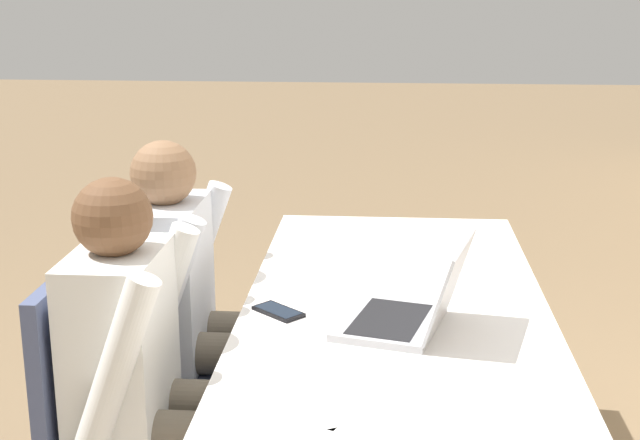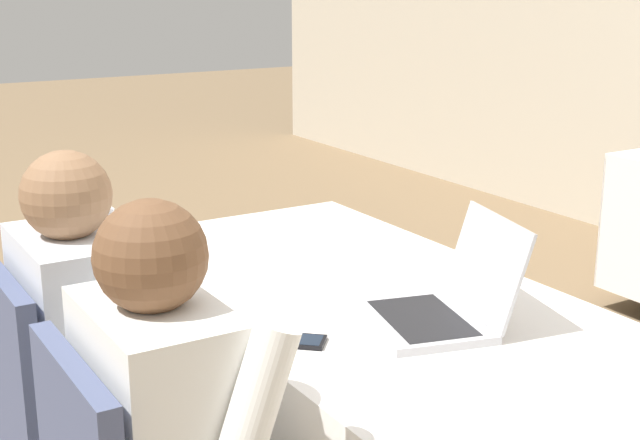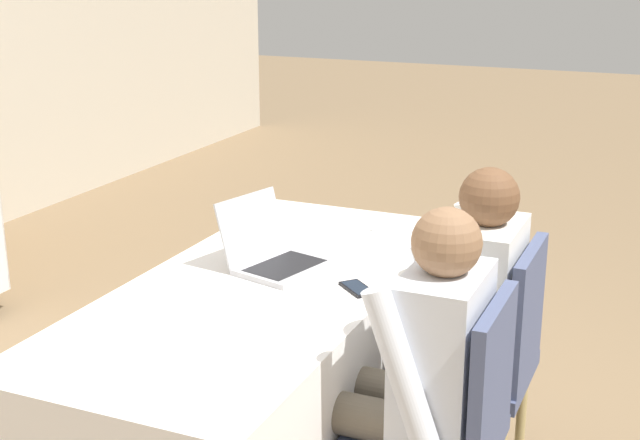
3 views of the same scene
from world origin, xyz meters
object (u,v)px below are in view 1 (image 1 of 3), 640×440
Objects in this scene: person_checkered_shirt at (194,300)px; person_white_shirt at (151,369)px; chair_near_right at (116,423)px; chair_near_left at (163,346)px; laptop at (407,311)px; cell_phone at (278,311)px.

person_checkered_shirt is 1.00× the size of person_white_shirt.
person_checkered_shirt reaches higher than chair_near_right.
chair_near_left is at bearing 90.00° from person_checkered_shirt.
person_checkered_shirt is at bearing -106.77° from laptop.
cell_phone is at bearing -88.70° from laptop.
laptop reaches higher than chair_near_right.
cell_phone is 0.45m from person_checkered_shirt.
person_white_shirt reaches higher than chair_near_right.
laptop is at bearing -117.80° from chair_near_left.
laptop is 0.33× the size of person_white_shirt.
laptop is at bearing -80.54° from person_white_shirt.
person_checkered_shirt is at bearing -94.14° from cell_phone.
person_white_shirt reaches higher than chair_near_left.
laptop is at bearing -81.81° from chair_near_right.
chair_near_left is at bearing -103.17° from laptop.
person_checkered_shirt is (-0.32, -0.31, -0.09)m from cell_phone.
chair_near_left reaches higher than cell_phone.
laptop is 0.78m from person_checkered_shirt.
cell_phone is (-0.08, -0.35, -0.04)m from laptop.
person_white_shirt is (0.19, -0.31, -0.09)m from cell_phone.
laptop is 0.33× the size of person_checkered_shirt.
cell_phone is at bearing -58.04° from person_white_shirt.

